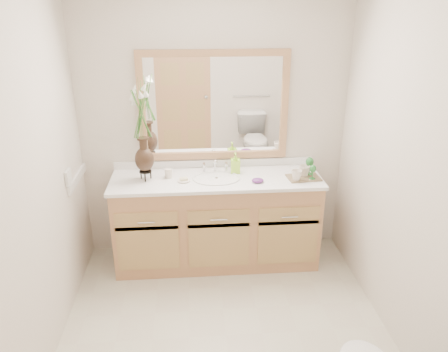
{
  "coord_description": "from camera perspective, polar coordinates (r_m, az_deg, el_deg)",
  "views": [
    {
      "loc": [
        -0.22,
        -2.5,
        2.29
      ],
      "look_at": [
        0.04,
        0.65,
        1.0
      ],
      "focal_mm": 35.0,
      "sensor_mm": 36.0,
      "label": 1
    }
  ],
  "objects": [
    {
      "name": "soap_dish",
      "position": [
        3.75,
        -5.27,
        -0.57
      ],
      "size": [
        0.11,
        0.11,
        0.03
      ],
      "color": "silver",
      "rests_on": "counter"
    },
    {
      "name": "mug_left",
      "position": [
        3.77,
        9.45,
        0.16
      ],
      "size": [
        0.11,
        0.11,
        0.09
      ],
      "primitive_type": "imported",
      "rotation": [
        0.0,
        0.0,
        0.29
      ],
      "color": "silver",
      "rests_on": "tray"
    },
    {
      "name": "wall_left",
      "position": [
        2.9,
        -24.05,
        -1.86
      ],
      "size": [
        0.02,
        2.6,
        2.4
      ],
      "primitive_type": "cube",
      "color": "silver",
      "rests_on": "floor"
    },
    {
      "name": "mug_right",
      "position": [
        3.87,
        10.47,
        0.73
      ],
      "size": [
        0.14,
        0.14,
        0.1
      ],
      "primitive_type": "imported",
      "rotation": [
        0.0,
        0.0,
        0.73
      ],
      "color": "silver",
      "rests_on": "tray"
    },
    {
      "name": "switch_plate",
      "position": [
        3.65,
        -19.68,
        -0.13
      ],
      "size": [
        0.02,
        0.12,
        0.12
      ],
      "primitive_type": "cube",
      "color": "white",
      "rests_on": "wall_left"
    },
    {
      "name": "floor",
      "position": [
        3.4,
        0.26,
        -20.1
      ],
      "size": [
        2.6,
        2.6,
        0.0
      ],
      "primitive_type": "plane",
      "color": "beige",
      "rests_on": "ground"
    },
    {
      "name": "wall_right",
      "position": [
        3.07,
        23.19,
        -0.38
      ],
      "size": [
        0.02,
        2.6,
        2.4
      ],
      "primitive_type": "cube",
      "color": "silver",
      "rests_on": "floor"
    },
    {
      "name": "goblet_back",
      "position": [
        3.89,
        11.12,
        1.69
      ],
      "size": [
        0.07,
        0.07,
        0.16
      ],
      "color": "#246D2B",
      "rests_on": "tray"
    },
    {
      "name": "goblet_front",
      "position": [
        3.8,
        11.53,
        0.83
      ],
      "size": [
        0.06,
        0.06,
        0.13
      ],
      "color": "#246D2B",
      "rests_on": "tray"
    },
    {
      "name": "wall_back",
      "position": [
        3.96,
        -1.32,
        6.29
      ],
      "size": [
        2.4,
        0.02,
        2.4
      ],
      "primitive_type": "cube",
      "color": "silver",
      "rests_on": "floor"
    },
    {
      "name": "soap_bottle",
      "position": [
        3.9,
        1.49,
        1.61
      ],
      "size": [
        0.08,
        0.08,
        0.17
      ],
      "primitive_type": "imported",
      "rotation": [
        0.0,
        0.0,
        -0.05
      ],
      "color": "#A2E636",
      "rests_on": "counter"
    },
    {
      "name": "counter",
      "position": [
        3.82,
        -1.01,
        -0.45
      ],
      "size": [
        1.84,
        0.57,
        0.03
      ],
      "primitive_type": "cube",
      "color": "white",
      "rests_on": "vanity"
    },
    {
      "name": "purple_dish",
      "position": [
        3.72,
        4.42,
        -0.58
      ],
      "size": [
        0.12,
        0.1,
        0.04
      ],
      "primitive_type": "ellipsoid",
      "rotation": [
        0.0,
        0.0,
        0.21
      ],
      "color": "#5C256F",
      "rests_on": "counter"
    },
    {
      "name": "flower_vase",
      "position": [
        3.67,
        -10.72,
        7.2
      ],
      "size": [
        0.19,
        0.19,
        0.78
      ],
      "rotation": [
        0.0,
        0.0,
        0.35
      ],
      "color": "black",
      "rests_on": "counter"
    },
    {
      "name": "wall_front",
      "position": [
        1.64,
        4.46,
        -19.58
      ],
      "size": [
        2.4,
        0.02,
        2.4
      ],
      "primitive_type": "cube",
      "color": "silver",
      "rests_on": "floor"
    },
    {
      "name": "mirror",
      "position": [
        3.89,
        -1.32,
        9.11
      ],
      "size": [
        1.32,
        0.04,
        0.97
      ],
      "color": "white",
      "rests_on": "wall_back"
    },
    {
      "name": "sink",
      "position": [
        3.82,
        -0.99,
        -1.09
      ],
      "size": [
        0.38,
        0.34,
        0.23
      ],
      "color": "white",
      "rests_on": "counter"
    },
    {
      "name": "tray",
      "position": [
        3.86,
        10.35,
        -0.21
      ],
      "size": [
        0.29,
        0.21,
        0.01
      ],
      "primitive_type": "cube",
      "rotation": [
        0.0,
        0.0,
        0.1
      ],
      "color": "brown",
      "rests_on": "counter"
    },
    {
      "name": "tumbler",
      "position": [
        3.83,
        -7.27,
        0.36
      ],
      "size": [
        0.06,
        0.06,
        0.08
      ],
      "primitive_type": "cylinder",
      "color": "silver",
      "rests_on": "counter"
    },
    {
      "name": "vanity",
      "position": [
        4.0,
        -0.97,
        -5.94
      ],
      "size": [
        1.8,
        0.55,
        0.8
      ],
      "color": "tan",
      "rests_on": "floor"
    }
  ]
}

